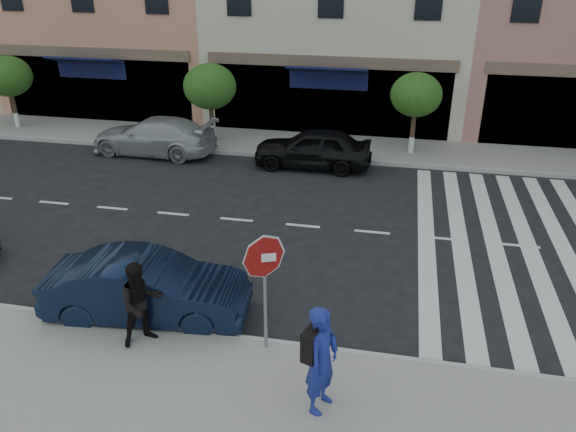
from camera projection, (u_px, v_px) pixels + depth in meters
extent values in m
plane|color=black|center=(272.00, 303.00, 12.74)|extent=(120.00, 120.00, 0.00)
cube|color=gray|center=(221.00, 425.00, 9.40)|extent=(60.00, 4.50, 0.15)
cube|color=gray|center=(334.00, 147.00, 22.42)|extent=(60.00, 3.00, 0.15)
cylinder|color=#473323|center=(15.00, 108.00, 24.39)|extent=(0.18, 0.18, 1.65)
cylinder|color=silver|center=(17.00, 120.00, 24.62)|extent=(0.20, 0.20, 0.60)
ellipsoid|color=#244C15|center=(8.00, 76.00, 23.80)|extent=(2.00, 2.00, 1.70)
cylinder|color=#473323|center=(212.00, 120.00, 22.77)|extent=(0.18, 0.18, 1.60)
cylinder|color=silver|center=(213.00, 132.00, 22.99)|extent=(0.20, 0.20, 0.60)
ellipsoid|color=#244C15|center=(210.00, 86.00, 22.18)|extent=(2.10, 2.10, 1.79)
cylinder|color=#473323|center=(413.00, 131.00, 21.30)|extent=(0.18, 0.18, 1.71)
cylinder|color=silver|center=(411.00, 145.00, 21.54)|extent=(0.20, 0.20, 0.60)
ellipsoid|color=#244C15|center=(416.00, 95.00, 20.70)|extent=(1.90, 1.90, 1.62)
cylinder|color=gray|center=(265.00, 299.00, 10.64)|extent=(0.09, 0.09, 2.26)
cylinder|color=white|center=(264.00, 257.00, 10.23)|extent=(0.83, 0.33, 0.88)
cylinder|color=#9E1411|center=(264.00, 257.00, 10.21)|extent=(0.78, 0.32, 0.82)
cube|color=white|center=(263.00, 258.00, 10.19)|extent=(0.44, 0.18, 0.16)
imported|color=navy|center=(322.00, 360.00, 9.26)|extent=(0.69, 0.85, 2.01)
imported|color=black|center=(141.00, 304.00, 10.91)|extent=(1.09, 1.08, 1.78)
imported|color=black|center=(147.00, 288.00, 12.00)|extent=(4.48, 1.97, 1.43)
imported|color=#A3A4A9|center=(154.00, 136.00, 21.68)|extent=(4.94, 2.20, 1.41)
imported|color=black|center=(313.00, 148.00, 20.32)|extent=(4.26, 1.74, 1.45)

